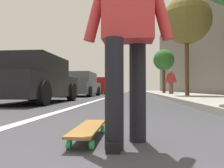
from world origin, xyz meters
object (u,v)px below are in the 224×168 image
at_px(street_tree_far, 164,60).
at_px(pedestrian_distant, 171,81).
at_px(traffic_light, 118,66).
at_px(skater_person, 127,27).
at_px(parked_car_end, 107,87).
at_px(parked_car_near, 36,80).
at_px(street_tree_mid, 187,21).
at_px(skateboard, 88,129).
at_px(parked_car_far, 99,86).
at_px(parked_car_mid, 81,85).

distance_m(street_tree_far, pedestrian_distant, 5.36).
relative_size(traffic_light, pedestrian_distant, 2.63).
height_order(skater_person, traffic_light, traffic_light).
bearing_deg(pedestrian_distant, parked_car_end, 26.61).
bearing_deg(parked_car_near, parked_car_end, 0.25).
bearing_deg(street_tree_mid, parked_car_end, 21.55).
relative_size(street_tree_mid, street_tree_far, 1.28).
bearing_deg(street_tree_far, pedestrian_distant, 177.74).
distance_m(skateboard, traffic_light, 23.30).
xyz_separation_m(skater_person, pedestrian_distant, (12.84, -2.45, 0.03)).
bearing_deg(pedestrian_distant, skateboard, 167.60).
bearing_deg(street_tree_mid, pedestrian_distant, 3.16).
bearing_deg(parked_car_far, pedestrian_distant, -133.90).
xyz_separation_m(skater_person, parked_car_far, (18.29, 3.22, -0.21)).
xyz_separation_m(skateboard, skater_person, (-0.15, -0.35, 0.84)).
bearing_deg(parked_car_end, parked_car_mid, 179.75).
bearing_deg(parked_car_mid, parked_car_near, -178.79).
height_order(skater_person, parked_car_end, skater_person).
distance_m(traffic_light, street_tree_far, 7.01).
xyz_separation_m(traffic_light, street_tree_mid, (-13.91, -4.46, 0.77)).
bearing_deg(street_tree_mid, skateboard, 161.93).
relative_size(parked_car_mid, parked_car_end, 1.02).
relative_size(parked_car_near, parked_car_end, 0.98).
relative_size(skateboard, street_tree_far, 0.21).
relative_size(parked_car_mid, traffic_light, 0.96).
height_order(skateboard, parked_car_far, parked_car_far).
distance_m(parked_car_near, pedestrian_distant, 9.59).
distance_m(skateboard, street_tree_mid, 10.33).
height_order(parked_car_near, traffic_light, traffic_light).
xyz_separation_m(parked_car_near, traffic_light, (18.14, -1.34, 2.36)).
relative_size(parked_car_far, street_tree_mid, 0.87).
xyz_separation_m(parked_car_end, street_tree_mid, (-14.89, -5.88, 3.13)).
distance_m(parked_car_near, parked_car_end, 19.12).
bearing_deg(street_tree_far, skater_person, 171.56).
bearing_deg(pedestrian_distant, traffic_light, 22.35).
bearing_deg(street_tree_mid, parked_car_far, 33.08).
xyz_separation_m(skater_person, parked_car_mid, (11.53, 3.29, -0.24)).
relative_size(parked_car_mid, street_tree_far, 1.09).
bearing_deg(parked_car_far, skater_person, -170.03).
height_order(parked_car_mid, parked_car_end, parked_car_end).
bearing_deg(street_tree_mid, traffic_light, 17.77).
xyz_separation_m(skateboard, pedestrian_distant, (12.69, -2.79, 0.88)).
distance_m(parked_car_far, pedestrian_distant, 7.86).
xyz_separation_m(parked_car_mid, street_tree_mid, (-2.23, -5.94, 3.15)).
bearing_deg(parked_car_near, skateboard, -150.24).
height_order(parked_car_end, street_tree_far, street_tree_far).
height_order(skateboard, traffic_light, traffic_light).
xyz_separation_m(parked_car_near, street_tree_far, (12.74, -5.80, 2.26)).
height_order(skater_person, parked_car_near, skater_person).
height_order(parked_car_near, parked_car_end, parked_car_near).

